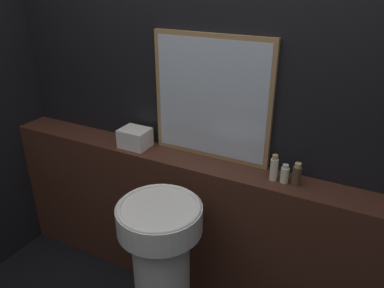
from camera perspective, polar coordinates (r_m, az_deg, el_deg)
wall_back at (r=2.24m, az=1.67°, el=5.50°), size 8.00×0.06×2.50m
vanity_counter at (r=2.50m, az=-0.05°, el=-12.34°), size 2.70×0.23×0.97m
pedestal_sink at (r=2.13m, az=-4.63°, el=-18.41°), size 0.43×0.43×0.95m
mirror at (r=2.14m, az=2.95°, el=6.87°), size 0.72×0.03×0.73m
towel_stack at (r=2.41m, az=-8.67°, el=0.94°), size 0.18×0.15×0.12m
shampoo_bottle at (r=2.05m, az=12.40°, el=-3.63°), size 0.04×0.04×0.15m
conditioner_bottle at (r=2.05m, az=13.95°, el=-4.47°), size 0.04×0.04×0.10m
lotion_bottle at (r=2.03m, az=15.67°, el=-4.57°), size 0.05×0.05×0.13m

